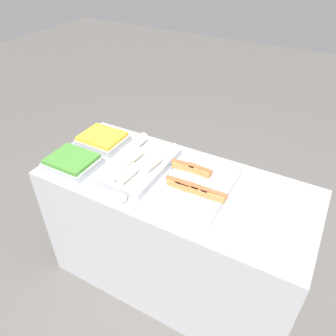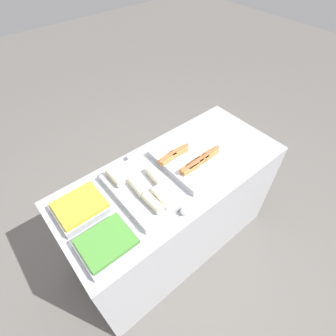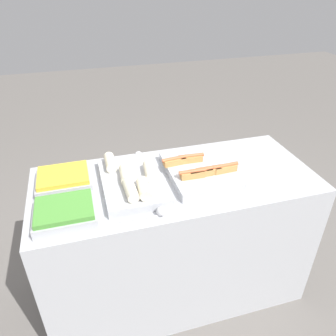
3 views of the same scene
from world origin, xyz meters
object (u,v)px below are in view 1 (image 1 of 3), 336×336
(tray_hotdogs, at_px, (197,185))
(tray_wraps, at_px, (138,164))
(serving_spoon_far, at_px, (172,146))
(tray_side_front, at_px, (72,162))
(serving_spoon_near, at_px, (120,198))
(tray_side_back, at_px, (103,140))

(tray_hotdogs, distance_m, tray_wraps, 0.39)
(tray_hotdogs, height_order, tray_wraps, tray_wraps)
(tray_wraps, xyz_separation_m, serving_spoon_far, (0.07, 0.29, -0.02))
(serving_spoon_far, bearing_deg, tray_side_front, -132.92)
(tray_wraps, distance_m, serving_spoon_far, 0.30)
(serving_spoon_near, distance_m, serving_spoon_far, 0.57)
(serving_spoon_near, height_order, serving_spoon_far, same)
(tray_side_front, distance_m, serving_spoon_near, 0.44)
(tray_wraps, height_order, tray_side_back, tray_wraps)
(tray_hotdogs, distance_m, serving_spoon_near, 0.42)
(serving_spoon_far, bearing_deg, tray_wraps, -104.40)
(serving_spoon_near, bearing_deg, tray_side_front, 166.18)
(serving_spoon_near, bearing_deg, tray_side_back, 136.96)
(tray_wraps, relative_size, tray_side_back, 1.74)
(tray_hotdogs, xyz_separation_m, serving_spoon_far, (-0.31, 0.29, -0.01))
(tray_side_back, bearing_deg, tray_hotdogs, -9.06)
(tray_side_back, bearing_deg, serving_spoon_far, 21.53)
(tray_side_front, xyz_separation_m, tray_side_back, (0.00, 0.29, 0.00))
(tray_hotdogs, xyz_separation_m, serving_spoon_near, (-0.32, -0.28, -0.01))
(tray_side_front, height_order, serving_spoon_near, tray_side_front)
(tray_hotdogs, height_order, tray_side_front, tray_hotdogs)
(tray_hotdogs, distance_m, tray_side_back, 0.75)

